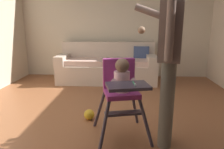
# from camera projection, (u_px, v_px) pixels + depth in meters

# --- Properties ---
(ground) EXTENTS (6.04, 7.07, 0.10)m
(ground) POSITION_uv_depth(u_px,v_px,m) (105.00, 132.00, 2.58)
(ground) COLOR brown
(wall_far) EXTENTS (5.24, 0.06, 2.66)m
(wall_far) POSITION_uv_depth(u_px,v_px,m) (115.00, 21.00, 4.94)
(wall_far) COLOR beige
(wall_far) RESTS_ON ground
(couch) EXTENTS (2.14, 0.86, 0.86)m
(couch) POSITION_uv_depth(u_px,v_px,m) (108.00, 66.00, 4.68)
(couch) COLOR beige
(couch) RESTS_ON ground
(high_chair) EXTENTS (0.72, 0.81, 0.91)m
(high_chair) POSITION_uv_depth(u_px,v_px,m) (121.00, 84.00, 2.27)
(high_chair) COLOR #372F3A
(high_chair) RESTS_ON ground
(adult_standing) EXTENTS (0.50, 0.58, 1.68)m
(adult_standing) POSITION_uv_depth(u_px,v_px,m) (169.00, 56.00, 2.04)
(adult_standing) COLOR #605C50
(adult_standing) RESTS_ON ground
(toy_ball) EXTENTS (0.14, 0.14, 0.14)m
(toy_ball) POSITION_uv_depth(u_px,v_px,m) (89.00, 115.00, 2.80)
(toy_ball) COLOR gold
(toy_ball) RESTS_ON ground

